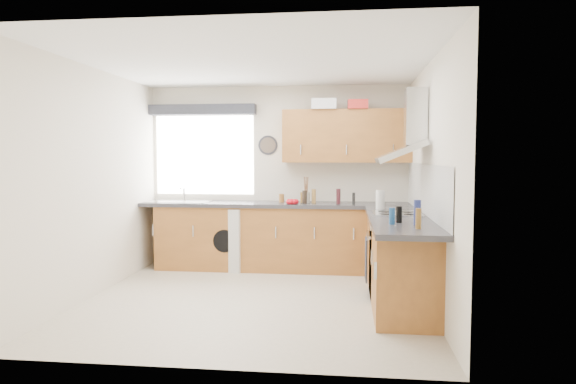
# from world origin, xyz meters

# --- Properties ---
(ground_plane) EXTENTS (3.60, 3.60, 0.00)m
(ground_plane) POSITION_xyz_m (0.00, 0.00, 0.00)
(ground_plane) COLOR beige
(ceiling) EXTENTS (3.60, 3.60, 0.02)m
(ceiling) POSITION_xyz_m (0.00, 0.00, 2.50)
(ceiling) COLOR white
(ceiling) RESTS_ON wall_back
(wall_back) EXTENTS (3.60, 0.02, 2.50)m
(wall_back) POSITION_xyz_m (0.00, 1.80, 1.25)
(wall_back) COLOR silver
(wall_back) RESTS_ON ground_plane
(wall_front) EXTENTS (3.60, 0.02, 2.50)m
(wall_front) POSITION_xyz_m (0.00, -1.80, 1.25)
(wall_front) COLOR silver
(wall_front) RESTS_ON ground_plane
(wall_left) EXTENTS (0.02, 3.60, 2.50)m
(wall_left) POSITION_xyz_m (-1.80, 0.00, 1.25)
(wall_left) COLOR silver
(wall_left) RESTS_ON ground_plane
(wall_right) EXTENTS (0.02, 3.60, 2.50)m
(wall_right) POSITION_xyz_m (1.80, 0.00, 1.25)
(wall_right) COLOR silver
(wall_right) RESTS_ON ground_plane
(window) EXTENTS (1.40, 0.02, 1.10)m
(window) POSITION_xyz_m (-1.05, 1.79, 1.55)
(window) COLOR silver
(window) RESTS_ON wall_back
(window_blind) EXTENTS (1.50, 0.18, 0.14)m
(window_blind) POSITION_xyz_m (-1.05, 1.70, 2.18)
(window_blind) COLOR #26282F
(window_blind) RESTS_ON wall_back
(splashback) EXTENTS (0.01, 3.00, 0.54)m
(splashback) POSITION_xyz_m (1.79, 0.30, 1.18)
(splashback) COLOR white
(splashback) RESTS_ON wall_right
(base_cab_back) EXTENTS (3.00, 0.58, 0.86)m
(base_cab_back) POSITION_xyz_m (-0.10, 1.51, 0.43)
(base_cab_back) COLOR brown
(base_cab_back) RESTS_ON ground_plane
(base_cab_corner) EXTENTS (0.60, 0.60, 0.86)m
(base_cab_corner) POSITION_xyz_m (1.50, 1.50, 0.43)
(base_cab_corner) COLOR brown
(base_cab_corner) RESTS_ON ground_plane
(base_cab_right) EXTENTS (0.58, 2.10, 0.86)m
(base_cab_right) POSITION_xyz_m (1.51, 0.15, 0.43)
(base_cab_right) COLOR brown
(base_cab_right) RESTS_ON ground_plane
(worktop_back) EXTENTS (3.60, 0.62, 0.05)m
(worktop_back) POSITION_xyz_m (0.00, 1.50, 0.89)
(worktop_back) COLOR #2A292D
(worktop_back) RESTS_ON base_cab_back
(worktop_right) EXTENTS (0.62, 2.42, 0.05)m
(worktop_right) POSITION_xyz_m (1.50, 0.00, 0.89)
(worktop_right) COLOR #2A292D
(worktop_right) RESTS_ON base_cab_right
(sink) EXTENTS (0.84, 0.46, 0.10)m
(sink) POSITION_xyz_m (-1.33, 1.50, 0.95)
(sink) COLOR #BABCBE
(sink) RESTS_ON worktop_back
(oven) EXTENTS (0.56, 0.58, 0.85)m
(oven) POSITION_xyz_m (1.50, 0.30, 0.42)
(oven) COLOR black
(oven) RESTS_ON ground_plane
(hob_plate) EXTENTS (0.52, 0.52, 0.01)m
(hob_plate) POSITION_xyz_m (1.50, 0.30, 0.92)
(hob_plate) COLOR #BABCBE
(hob_plate) RESTS_ON worktop_right
(extractor_hood) EXTENTS (0.52, 0.78, 0.66)m
(extractor_hood) POSITION_xyz_m (1.60, 0.30, 1.77)
(extractor_hood) COLOR #BABCBE
(extractor_hood) RESTS_ON wall_right
(upper_cabinets) EXTENTS (1.70, 0.35, 0.70)m
(upper_cabinets) POSITION_xyz_m (0.95, 1.62, 1.80)
(upper_cabinets) COLOR brown
(upper_cabinets) RESTS_ON wall_back
(washing_machine) EXTENTS (0.70, 0.68, 0.84)m
(washing_machine) POSITION_xyz_m (-0.64, 1.52, 0.42)
(washing_machine) COLOR silver
(washing_machine) RESTS_ON ground_plane
(wall_clock) EXTENTS (0.27, 0.04, 0.27)m
(wall_clock) POSITION_xyz_m (-0.14, 1.78, 1.69)
(wall_clock) COLOR #26282F
(wall_clock) RESTS_ON wall_back
(casserole) EXTENTS (0.33, 0.24, 0.13)m
(casserole) POSITION_xyz_m (0.65, 1.52, 2.22)
(casserole) COLOR silver
(casserole) RESTS_ON upper_cabinets
(storage_box) EXTENTS (0.27, 0.22, 0.12)m
(storage_box) POSITION_xyz_m (1.09, 1.52, 2.21)
(storage_box) COLOR red
(storage_box) RESTS_ON upper_cabinets
(utensil_pot) EXTENTS (0.12, 0.12, 0.14)m
(utensil_pot) POSITION_xyz_m (0.42, 1.47, 0.98)
(utensil_pot) COLOR gray
(utensil_pot) RESTS_ON worktop_back
(kitchen_roll) EXTENTS (0.10, 0.10, 0.22)m
(kitchen_roll) POSITION_xyz_m (1.35, 0.78, 1.02)
(kitchen_roll) COLOR silver
(kitchen_roll) RESTS_ON worktop_right
(tomato_cluster) EXTENTS (0.18, 0.18, 0.07)m
(tomato_cluster) POSITION_xyz_m (0.25, 1.30, 0.94)
(tomato_cluster) COLOR red
(tomato_cluster) RESTS_ON worktop_back
(jar_0) EXTENTS (0.07, 0.07, 0.11)m
(jar_0) POSITION_xyz_m (0.08, 1.56, 0.97)
(jar_0) COLOR brown
(jar_0) RESTS_ON worktop_back
(jar_1) EXTENTS (0.06, 0.06, 0.19)m
(jar_1) POSITION_xyz_m (0.52, 1.48, 1.00)
(jar_1) COLOR olive
(jar_1) RESTS_ON worktop_back
(jar_2) EXTENTS (0.04, 0.04, 0.14)m
(jar_2) POSITION_xyz_m (0.36, 1.55, 0.98)
(jar_2) COLOR brown
(jar_2) RESTS_ON worktop_back
(jar_3) EXTENTS (0.04, 0.04, 0.15)m
(jar_3) POSITION_xyz_m (1.05, 1.39, 0.99)
(jar_3) COLOR black
(jar_3) RESTS_ON worktop_back
(jar_4) EXTENTS (0.06, 0.06, 0.17)m
(jar_4) POSITION_xyz_m (0.41, 1.40, 1.00)
(jar_4) COLOR black
(jar_4) RESTS_ON worktop_back
(jar_5) EXTENTS (0.06, 0.06, 0.20)m
(jar_5) POSITION_xyz_m (0.85, 1.40, 1.01)
(jar_5) COLOR #3F161C
(jar_5) RESTS_ON worktop_back
(bottle_0) EXTENTS (0.05, 0.05, 0.18)m
(bottle_0) POSITION_xyz_m (1.57, -0.84, 1.00)
(bottle_0) COLOR brown
(bottle_0) RESTS_ON worktop_right
(bottle_1) EXTENTS (0.06, 0.06, 0.23)m
(bottle_1) POSITION_xyz_m (1.60, -0.59, 1.02)
(bottle_1) COLOR navy
(bottle_1) RESTS_ON worktop_right
(bottle_2) EXTENTS (0.06, 0.06, 0.15)m
(bottle_2) POSITION_xyz_m (1.45, -0.43, 0.99)
(bottle_2) COLOR black
(bottle_2) RESTS_ON worktop_right
(bottle_3) EXTENTS (0.05, 0.05, 0.15)m
(bottle_3) POSITION_xyz_m (1.37, -0.56, 0.99)
(bottle_3) COLOR navy
(bottle_3) RESTS_ON worktop_right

